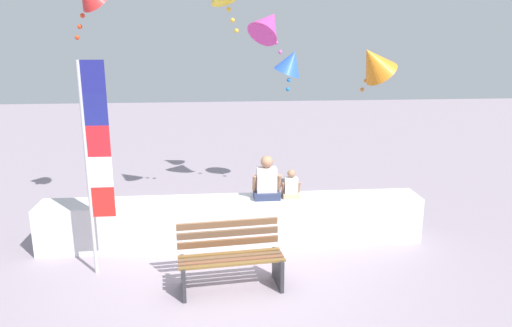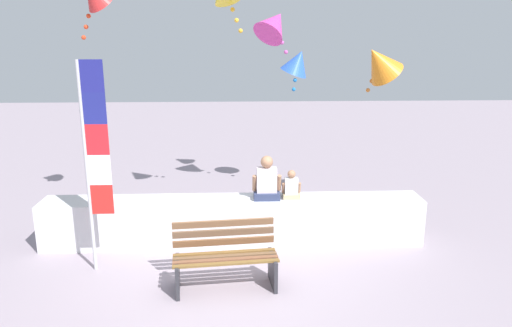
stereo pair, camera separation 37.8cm
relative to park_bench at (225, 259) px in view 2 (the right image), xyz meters
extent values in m
plane|color=gray|center=(0.11, 0.09, -0.41)|extent=(40.00, 40.00, 0.00)
cube|color=silver|center=(0.11, 1.45, -0.02)|extent=(6.29, 0.65, 0.78)
cube|color=brown|center=(0.02, -0.25, 0.04)|extent=(1.43, 0.21, 0.03)
cube|color=brown|center=(0.01, -0.13, 0.04)|extent=(1.43, 0.21, 0.03)
cube|color=brown|center=(0.00, -0.02, 0.04)|extent=(1.43, 0.21, 0.03)
cube|color=brown|center=(-0.01, 0.09, 0.04)|extent=(1.43, 0.21, 0.03)
cube|color=brown|center=(-0.02, 0.20, 0.16)|extent=(1.43, 0.19, 0.10)
cube|color=brown|center=(-0.02, 0.22, 0.29)|extent=(1.43, 0.19, 0.10)
cube|color=brown|center=(-0.02, 0.24, 0.42)|extent=(1.43, 0.19, 0.10)
cube|color=#2D2D33|center=(-0.64, -0.14, -0.18)|extent=(0.10, 0.53, 0.45)
cube|color=#2D2D33|center=(0.66, -0.01, -0.18)|extent=(0.10, 0.53, 0.45)
cube|color=navy|center=(0.66, 1.46, 0.43)|extent=(0.43, 0.35, 0.12)
cube|color=silver|center=(0.66, 1.46, 0.69)|extent=(0.33, 0.21, 0.41)
cylinder|color=#9D7052|center=(0.46, 1.44, 0.64)|extent=(0.07, 0.16, 0.30)
cylinder|color=#9D7052|center=(0.87, 1.44, 0.64)|extent=(0.07, 0.16, 0.30)
sphere|color=#9D7052|center=(0.66, 1.46, 1.00)|extent=(0.20, 0.20, 0.20)
cube|color=tan|center=(1.07, 1.46, 0.41)|extent=(0.28, 0.23, 0.08)
cube|color=silver|center=(1.07, 1.46, 0.58)|extent=(0.22, 0.14, 0.27)
cylinder|color=#9F7152|center=(0.94, 1.45, 0.55)|extent=(0.04, 0.11, 0.19)
cylinder|color=#9F7152|center=(1.21, 1.45, 0.55)|extent=(0.04, 0.11, 0.19)
sphere|color=#9F7152|center=(1.07, 1.46, 0.78)|extent=(0.13, 0.13, 0.13)
cylinder|color=#B7B7BC|center=(-1.95, 0.57, 1.13)|extent=(0.05, 0.05, 3.08)
cube|color=red|center=(-1.77, 0.57, 0.69)|extent=(0.31, 0.02, 0.44)
cube|color=white|center=(-1.77, 0.57, 1.13)|extent=(0.31, 0.02, 0.44)
cube|color=red|center=(-1.77, 0.57, 1.57)|extent=(0.31, 0.02, 0.44)
cube|color=navy|center=(-1.77, 0.57, 2.01)|extent=(0.31, 0.02, 0.44)
cube|color=navy|center=(-1.77, 0.57, 2.45)|extent=(0.31, 0.02, 0.44)
cone|color=#DB3D9E|center=(0.95, 3.81, 3.22)|extent=(1.06, 1.07, 0.86)
sphere|color=#D654B2|center=(1.02, 3.74, 3.04)|extent=(0.08, 0.08, 0.08)
sphere|color=#D654B2|center=(1.09, 3.67, 2.86)|extent=(0.08, 0.08, 0.08)
sphere|color=#D654B2|center=(1.17, 3.60, 2.68)|extent=(0.08, 0.08, 0.08)
cone|color=blue|center=(1.47, 4.12, 2.46)|extent=(0.88, 0.80, 0.67)
sphere|color=blue|center=(1.43, 4.03, 2.28)|extent=(0.08, 0.08, 0.08)
sphere|color=blue|center=(1.40, 3.93, 2.10)|extent=(0.08, 0.08, 0.08)
sphere|color=blue|center=(1.37, 3.84, 1.92)|extent=(0.08, 0.08, 0.08)
cone|color=orange|center=(2.81, 2.77, 2.52)|extent=(1.05, 0.92, 0.87)
sphere|color=orange|center=(2.77, 2.87, 2.34)|extent=(0.08, 0.08, 0.08)
sphere|color=orange|center=(2.74, 2.96, 2.16)|extent=(0.08, 0.08, 0.08)
sphere|color=orange|center=(2.70, 3.06, 1.98)|extent=(0.08, 0.08, 0.08)
sphere|color=yellow|center=(0.13, 2.82, 3.44)|extent=(0.08, 0.08, 0.08)
sphere|color=yellow|center=(0.20, 2.89, 3.26)|extent=(0.08, 0.08, 0.08)
sphere|color=yellow|center=(0.27, 2.96, 3.08)|extent=(0.08, 0.08, 0.08)
sphere|color=red|center=(-2.29, 2.63, 3.50)|extent=(0.08, 0.08, 0.08)
sphere|color=red|center=(-2.36, 2.70, 3.32)|extent=(0.08, 0.08, 0.08)
sphere|color=red|center=(-2.44, 2.76, 3.14)|extent=(0.08, 0.08, 0.08)
sphere|color=red|center=(-2.52, 2.83, 2.96)|extent=(0.08, 0.08, 0.08)
camera|label=1|loc=(-0.20, -6.05, 2.94)|focal=33.63mm
camera|label=2|loc=(0.17, -6.07, 2.94)|focal=33.63mm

